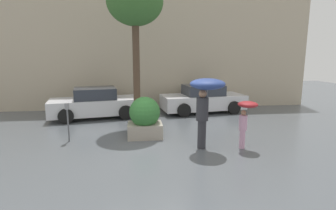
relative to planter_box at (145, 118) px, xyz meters
The scene contains 9 objects.
ground_plane 1.49m from the planter_box, 86.17° to the right, with size 40.00×40.00×0.00m, color #51565B.
building_facade 5.67m from the planter_box, 89.02° to the left, with size 18.00×0.30×6.00m.
planter_box is the anchor object (origin of this frame).
person_adult 2.42m from the planter_box, 38.99° to the right, with size 1.01×1.01×2.12m.
person_child 3.31m from the planter_box, 27.06° to the right, with size 0.58×0.58×1.44m.
parked_car_near 3.90m from the planter_box, 122.85° to the left, with size 4.21×2.47×1.34m.
parked_car_far 4.87m from the planter_box, 51.91° to the left, with size 4.24×2.32×1.34m.
street_tree 4.23m from the planter_box, 99.32° to the left, with size 2.10×2.10×5.62m.
parking_meter 2.50m from the planter_box, behind, with size 0.14×0.14×1.27m.
Camera 1 is at (-0.34, -7.38, 2.74)m, focal length 28.00 mm.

